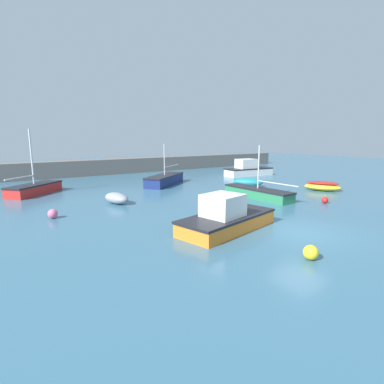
{
  "coord_description": "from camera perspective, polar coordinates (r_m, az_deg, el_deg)",
  "views": [
    {
      "loc": [
        -12.42,
        -8.65,
        4.62
      ],
      "look_at": [
        -0.16,
        9.24,
        0.65
      ],
      "focal_mm": 28.0,
      "sensor_mm": 36.0,
      "label": 1
    }
  ],
  "objects": [
    {
      "name": "ground_plane",
      "position": [
        15.85,
        19.92,
        -7.58
      ],
      "size": [
        120.0,
        120.0,
        0.2
      ],
      "primitive_type": "cube",
      "color": "#38667F"
    },
    {
      "name": "harbor_breakwater",
      "position": [
        39.82,
        -16.16,
        4.67
      ],
      "size": [
        58.01,
        2.57,
        1.89
      ],
      "primitive_type": "cube",
      "color": "#66605B",
      "rests_on": "ground_plane"
    },
    {
      "name": "motorboat_grey_hull",
      "position": [
        15.19,
        6.53,
        -4.9
      ],
      "size": [
        5.95,
        3.36,
        1.88
      ],
      "rotation": [
        0.0,
        0.0,
        0.21
      ],
      "color": "orange",
      "rests_on": "ground_plane"
    },
    {
      "name": "sailboat_twin_hulled",
      "position": [
        23.64,
        12.39,
        -0.15
      ],
      "size": [
        1.65,
        6.55,
        4.04
      ],
      "rotation": [
        0.0,
        0.0,
        1.6
      ],
      "color": "#287A4C",
      "rests_on": "ground_plane"
    },
    {
      "name": "rowboat_with_red_cover",
      "position": [
        28.71,
        23.61,
        1.05
      ],
      "size": [
        2.69,
        3.34,
        0.79
      ],
      "rotation": [
        0.0,
        0.0,
        5.21
      ],
      "color": "yellow",
      "rests_on": "ground_plane"
    },
    {
      "name": "motorboat_with_cabin",
      "position": [
        37.2,
        10.6,
        4.23
      ],
      "size": [
        6.26,
        2.66,
        2.04
      ],
      "rotation": [
        0.0,
        0.0,
        6.18
      ],
      "color": "white",
      "rests_on": "ground_plane"
    },
    {
      "name": "sailboat_short_mast",
      "position": [
        29.63,
        -5.22,
        2.35
      ],
      "size": [
        5.73,
        4.86,
        3.99
      ],
      "rotation": [
        0.0,
        0.0,
        3.78
      ],
      "color": "navy",
      "rests_on": "ground_plane"
    },
    {
      "name": "sailboat_tall_mast",
      "position": [
        27.78,
        -27.81,
        0.59
      ],
      "size": [
        4.7,
        4.46,
        5.28
      ],
      "rotation": [
        0.0,
        0.0,
        0.73
      ],
      "color": "red",
      "rests_on": "ground_plane"
    },
    {
      "name": "rowboat_white_midwater",
      "position": [
        29.07,
        10.6,
        1.86
      ],
      "size": [
        2.66,
        3.03,
        0.8
      ],
      "rotation": [
        0.0,
        0.0,
        2.18
      ],
      "color": "teal",
      "rests_on": "ground_plane"
    },
    {
      "name": "fishing_dinghy_green",
      "position": [
        21.78,
        -14.17,
        -1.14
      ],
      "size": [
        1.64,
        2.5,
        0.78
      ],
      "rotation": [
        0.0,
        0.0,
        4.97
      ],
      "color": "gray",
      "rests_on": "ground_plane"
    },
    {
      "name": "mooring_buoy_red",
      "position": [
        23.23,
        23.99,
        -1.43
      ],
      "size": [
        0.46,
        0.46,
        0.46
      ],
      "primitive_type": "sphere",
      "color": "red",
      "rests_on": "ground_plane"
    },
    {
      "name": "mooring_buoy_yellow",
      "position": [
        12.5,
        21.68,
        -10.65
      ],
      "size": [
        0.58,
        0.58,
        0.58
      ],
      "primitive_type": "sphere",
      "color": "yellow",
      "rests_on": "ground_plane"
    },
    {
      "name": "mooring_buoy_pink",
      "position": [
        19.07,
        -24.99,
        -3.77
      ],
      "size": [
        0.55,
        0.55,
        0.55
      ],
      "primitive_type": "sphere",
      "color": "#EA668C",
      "rests_on": "ground_plane"
    }
  ]
}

